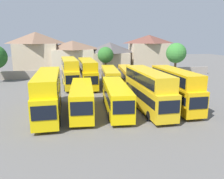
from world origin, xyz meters
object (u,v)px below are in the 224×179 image
(bus_6, at_px, (70,71))
(house_terrace_left, at_px, (37,52))
(bus_5, at_px, (175,87))
(house_terrace_far_right, at_px, (149,53))
(bus_2, at_px, (82,97))
(house_terrace_centre, at_px, (73,56))
(tree_left_of_lot, at_px, (176,53))
(bus_8, at_px, (110,76))
(bus_9, at_px, (128,75))
(tree_right_of_lot, at_px, (106,55))
(bus_1, at_px, (48,92))
(bus_7, at_px, (87,72))
(bus_3, at_px, (116,96))
(bus_4, at_px, (148,88))
(house_terrace_right, at_px, (110,57))

(bus_6, distance_m, house_terrace_left, 20.28)
(bus_5, relative_size, house_terrace_far_right, 1.03)
(bus_2, distance_m, house_terrace_centre, 32.86)
(bus_6, bearing_deg, tree_left_of_lot, 102.35)
(bus_5, bearing_deg, bus_2, -90.16)
(bus_8, relative_size, bus_9, 0.98)
(bus_5, xyz_separation_m, tree_right_of_lot, (-5.12, 27.04, 2.02))
(bus_1, relative_size, bus_7, 1.07)
(bus_6, height_order, house_terrace_centre, house_terrace_centre)
(bus_7, bearing_deg, bus_8, 89.40)
(bus_6, height_order, tree_right_of_lot, tree_right_of_lot)
(bus_2, bearing_deg, bus_9, 150.30)
(bus_3, height_order, tree_left_of_lot, tree_left_of_lot)
(bus_9, distance_m, house_terrace_far_right, 21.18)
(bus_6, xyz_separation_m, bus_9, (10.80, -0.61, -1.02))
(bus_6, bearing_deg, house_terrace_centre, 173.07)
(bus_6, relative_size, bus_7, 0.97)
(tree_right_of_lot, bearing_deg, bus_8, -94.41)
(bus_1, relative_size, bus_3, 1.05)
(bus_1, bearing_deg, bus_3, 88.04)
(bus_6, bearing_deg, house_terrace_left, -160.20)
(bus_3, height_order, bus_9, bus_3)
(bus_3, height_order, bus_6, bus_6)
(bus_3, relative_size, bus_4, 0.96)
(bus_1, relative_size, bus_9, 0.99)
(bus_5, xyz_separation_m, bus_7, (-10.30, 14.45, 0.02))
(bus_1, height_order, bus_8, bus_1)
(bus_2, relative_size, bus_4, 0.89)
(bus_5, relative_size, house_terrace_centre, 1.00)
(bus_2, xyz_separation_m, bus_3, (4.18, 0.08, -0.01))
(bus_3, relative_size, house_terrace_centre, 1.06)
(bus_8, height_order, bus_9, bus_9)
(bus_3, bearing_deg, house_terrace_left, -153.74)
(bus_1, bearing_deg, bus_9, 136.09)
(house_terrace_centre, xyz_separation_m, tree_left_of_lot, (23.55, -9.98, 1.23))
(bus_1, height_order, house_terrace_far_right, house_terrace_far_right)
(bus_1, relative_size, bus_8, 1.02)
(tree_right_of_lot, bearing_deg, bus_3, -95.44)
(bus_1, height_order, bus_7, same)
(bus_2, relative_size, house_terrace_right, 1.06)
(bus_1, height_order, bus_3, bus_1)
(bus_4, xyz_separation_m, bus_5, (3.75, 0.33, -0.03))
(bus_1, height_order, bus_9, bus_1)
(bus_4, height_order, bus_6, bus_6)
(house_terrace_centre, distance_m, house_terrace_right, 9.67)
(bus_8, bearing_deg, bus_9, 90.70)
(house_terrace_left, height_order, house_terrace_right, house_terrace_left)
(bus_5, height_order, tree_right_of_lot, tree_right_of_lot)
(bus_3, xyz_separation_m, tree_left_of_lot, (18.42, 22.71, 3.44))
(bus_2, relative_size, tree_left_of_lot, 1.37)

